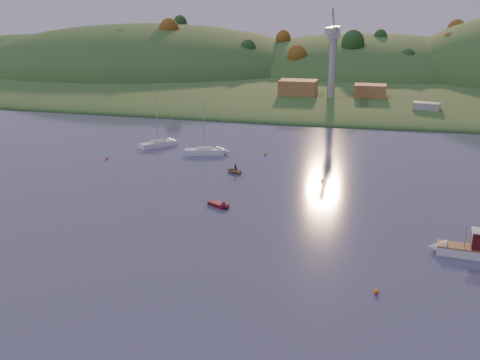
% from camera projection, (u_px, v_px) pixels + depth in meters
% --- Properties ---
extents(ground, '(500.00, 500.00, 0.00)m').
position_uv_depth(ground, '(183.00, 335.00, 45.26)').
color(ground, '#363C58').
rests_on(ground, ground).
extents(far_shore, '(620.00, 220.00, 1.50)m').
position_uv_depth(far_shore, '(346.00, 70.00, 258.24)').
color(far_shore, '#2D5120').
rests_on(far_shore, ground).
extents(shore_slope, '(640.00, 150.00, 7.00)m').
position_uv_depth(shore_slope, '(335.00, 87.00, 198.05)').
color(shore_slope, '#2D5120').
rests_on(shore_slope, ground).
extents(hill_left_far, '(120.00, 100.00, 32.00)m').
position_uv_depth(hill_left_far, '(36.00, 65.00, 281.56)').
color(hill_left_far, '#2D5120').
rests_on(hill_left_far, ground).
extents(hill_left, '(170.00, 140.00, 44.00)m').
position_uv_depth(hill_left, '(148.00, 72.00, 251.39)').
color(hill_left, '#2D5120').
rests_on(hill_left, ground).
extents(hill_center, '(140.00, 120.00, 36.00)m').
position_uv_depth(hill_center, '(366.00, 75.00, 237.40)').
color(hill_center, '#2D5120').
rests_on(hill_center, ground).
extents(hillside_trees, '(280.00, 50.00, 32.00)m').
position_uv_depth(hillside_trees, '(339.00, 81.00, 216.57)').
color(hillside_trees, '#1A4318').
rests_on(hillside_trees, ground).
extents(wharf, '(42.00, 16.00, 2.40)m').
position_uv_depth(wharf, '(341.00, 102.00, 156.72)').
color(wharf, slate).
rests_on(wharf, ground).
extents(shed_west, '(11.00, 8.00, 4.80)m').
position_uv_depth(shed_west, '(298.00, 88.00, 159.59)').
color(shed_west, '#9B6333').
rests_on(shed_west, wharf).
extents(shed_east, '(9.00, 7.00, 4.00)m').
position_uv_depth(shed_east, '(370.00, 91.00, 155.76)').
color(shed_east, '#9B6333').
rests_on(shed_east, wharf).
extents(dock_crane, '(3.20, 28.00, 20.30)m').
position_uv_depth(dock_crane, '(333.00, 47.00, 149.32)').
color(dock_crane, '#B7B7BC').
rests_on(dock_crane, wharf).
extents(fishing_boat, '(6.87, 2.68, 4.28)m').
position_uv_depth(fishing_boat, '(460.00, 247.00, 60.08)').
color(fishing_boat, silver).
rests_on(fishing_boat, ground).
extents(sailboat_near, '(6.47, 7.04, 10.23)m').
position_uv_depth(sailboat_near, '(158.00, 144.00, 109.08)').
color(sailboat_near, white).
rests_on(sailboat_near, ground).
extents(sailboat_far, '(7.87, 4.17, 10.46)m').
position_uv_depth(sailboat_far, '(204.00, 151.00, 103.12)').
color(sailboat_far, white).
rests_on(sailboat_far, ground).
extents(canoe, '(3.88, 3.59, 0.66)m').
position_uv_depth(canoe, '(235.00, 171.00, 91.19)').
color(canoe, olive).
rests_on(canoe, ground).
extents(paddler, '(0.56, 0.62, 1.42)m').
position_uv_depth(paddler, '(235.00, 169.00, 91.08)').
color(paddler, black).
rests_on(paddler, ground).
extents(red_tender, '(3.84, 2.93, 1.26)m').
position_uv_depth(red_tender, '(222.00, 206.00, 74.98)').
color(red_tender, '#5E0D17').
rests_on(red_tender, ground).
extents(work_vessel, '(16.47, 8.86, 4.02)m').
position_uv_depth(work_vessel, '(426.00, 112.00, 139.32)').
color(work_vessel, '#515D6B').
rests_on(work_vessel, ground).
extents(buoy_0, '(0.50, 0.50, 0.50)m').
position_uv_depth(buoy_0, '(376.00, 291.00, 51.85)').
color(buoy_0, '#FF640D').
rests_on(buoy_0, ground).
extents(buoy_1, '(0.50, 0.50, 0.50)m').
position_uv_depth(buoy_1, '(322.00, 181.00, 86.31)').
color(buoy_1, '#FF640D').
rests_on(buoy_1, ground).
extents(buoy_2, '(0.50, 0.50, 0.50)m').
position_uv_depth(buoy_2, '(107.00, 158.00, 99.96)').
color(buoy_2, '#FF640D').
rests_on(buoy_2, ground).
extents(buoy_3, '(0.50, 0.50, 0.50)m').
position_uv_depth(buoy_3, '(265.00, 153.00, 103.10)').
color(buoy_3, '#FF640D').
rests_on(buoy_3, ground).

